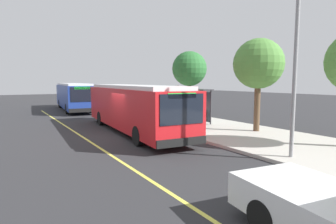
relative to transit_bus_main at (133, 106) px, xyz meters
name	(u,v)px	position (x,y,z in m)	size (l,w,h in m)	color
ground_plane	(124,136)	(0.88, -1.01, -1.62)	(120.00, 120.00, 0.00)	#2B2B2D
sidewalk_curb	(204,126)	(0.88, 4.99, -1.54)	(44.00, 6.40, 0.15)	#B7B2A8
lane_stripe_center	(87,139)	(0.88, -3.21, -1.61)	(36.00, 0.14, 0.01)	#E0D64C
transit_bus_main	(133,106)	(0.00, 0.00, 0.00)	(12.52, 3.41, 2.95)	red
transit_bus_second	(74,96)	(-15.85, -0.01, 0.00)	(12.14, 3.64, 2.95)	navy
bus_shelter	(193,99)	(-0.65, 5.11, 0.30)	(2.90, 1.60, 2.48)	#333338
waiting_bench	(196,116)	(-0.26, 5.15, -0.99)	(1.60, 0.48, 0.95)	brown
route_sign_post	(178,101)	(1.47, 2.42, 0.34)	(0.44, 0.08, 2.80)	#333338
pedestrian_commuter	(158,109)	(-1.88, 2.88, -0.50)	(0.24, 0.40, 1.69)	#282D47
street_tree_upstreet	(258,64)	(4.39, 6.27, 2.59)	(3.02, 3.02, 5.60)	brown
street_tree_downstreet	(189,69)	(-4.27, 7.37, 2.64)	(3.05, 3.05, 5.67)	brown
utility_pole	(295,77)	(9.30, 2.75, 1.73)	(0.16, 0.16, 6.40)	gray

